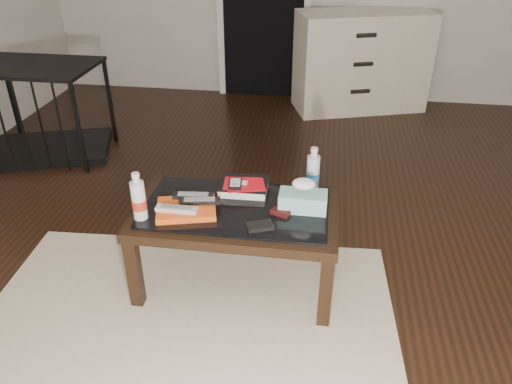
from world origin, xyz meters
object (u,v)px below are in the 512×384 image
water_bottle_left (138,196)px  pet_crate (46,126)px  textbook (244,186)px  coffee_table (237,217)px  water_bottle_right (313,169)px  tissue_box (303,201)px  dresser (361,62)px

water_bottle_left → pet_crate: bearing=132.1°
textbook → coffee_table: bearing=-95.0°
coffee_table → water_bottle_left: bearing=-159.2°
pet_crate → water_bottle_right: bearing=-45.5°
water_bottle_left → tissue_box: bearing=13.9°
dresser → textbook: size_ratio=5.18×
dresser → textbook: dresser is taller
coffee_table → textbook: bearing=86.3°
coffee_table → textbook: 0.18m
coffee_table → water_bottle_right: water_bottle_right is taller
pet_crate → water_bottle_left: size_ratio=4.38×
coffee_table → dresser: bearing=75.5°
water_bottle_left → tissue_box: water_bottle_left is taller
water_bottle_left → water_bottle_right: bearing=25.9°
dresser → water_bottle_left: dresser is taller
pet_crate → textbook: size_ratio=4.17×
water_bottle_left → water_bottle_right: (0.79, 0.38, 0.00)m
textbook → water_bottle_left: (-0.44, -0.32, 0.10)m
coffee_table → textbook: textbook is taller
pet_crate → water_bottle_right: size_ratio=4.38×
dresser → water_bottle_left: 3.07m
dresser → water_bottle_right: 2.50m
water_bottle_right → tissue_box: water_bottle_right is taller
dresser → pet_crate: bearing=-168.7°
dresser → pet_crate: 2.83m
pet_crate → dresser: bearing=11.1°
tissue_box → textbook: bearing=156.5°
textbook → water_bottle_right: bearing=8.3°
dresser → water_bottle_right: (-0.34, -2.47, 0.13)m
textbook → water_bottle_right: size_ratio=1.05×
water_bottle_left → tissue_box: size_ratio=1.03×
dresser → water_bottle_right: dresser is taller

